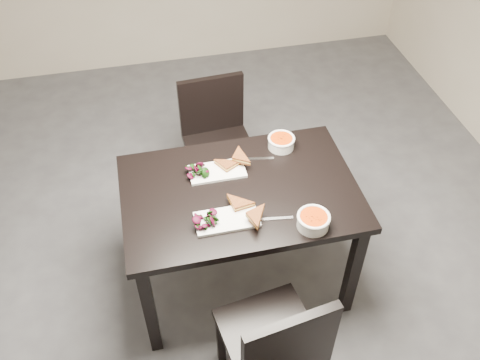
{
  "coord_description": "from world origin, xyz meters",
  "views": [
    {
      "loc": [
        -0.01,
        -1.87,
        2.63
      ],
      "look_at": [
        0.4,
        -0.06,
        0.82
      ],
      "focal_mm": 38.98,
      "sensor_mm": 36.0,
      "label": 1
    }
  ],
  "objects_px": {
    "table": "(240,203)",
    "soup_bowl_far": "(281,142)",
    "plate_far": "(217,171)",
    "chair_far": "(217,135)",
    "plate_near": "(227,220)",
    "soup_bowl_near": "(313,220)",
    "chair_near": "(277,343)"
  },
  "relations": [
    {
      "from": "chair_far",
      "to": "plate_near",
      "type": "bearing_deg",
      "value": -101.33
    },
    {
      "from": "chair_near",
      "to": "plate_near",
      "type": "xyz_separation_m",
      "value": [
        -0.11,
        0.53,
        0.27
      ]
    },
    {
      "from": "soup_bowl_near",
      "to": "table",
      "type": "bearing_deg",
      "value": 132.43
    },
    {
      "from": "chair_near",
      "to": "chair_far",
      "type": "distance_m",
      "value": 1.5
    },
    {
      "from": "table",
      "to": "plate_far",
      "type": "height_order",
      "value": "plate_far"
    },
    {
      "from": "table",
      "to": "chair_far",
      "type": "distance_m",
      "value": 0.79
    },
    {
      "from": "chair_far",
      "to": "plate_far",
      "type": "height_order",
      "value": "chair_far"
    },
    {
      "from": "table",
      "to": "plate_far",
      "type": "distance_m",
      "value": 0.21
    },
    {
      "from": "plate_near",
      "to": "soup_bowl_far",
      "type": "height_order",
      "value": "soup_bowl_far"
    },
    {
      "from": "soup_bowl_far",
      "to": "plate_near",
      "type": "bearing_deg",
      "value": -130.82
    },
    {
      "from": "chair_near",
      "to": "table",
      "type": "bearing_deg",
      "value": 81.75
    },
    {
      "from": "plate_far",
      "to": "soup_bowl_far",
      "type": "distance_m",
      "value": 0.4
    },
    {
      "from": "chair_near",
      "to": "soup_bowl_far",
      "type": "distance_m",
      "value": 1.08
    },
    {
      "from": "soup_bowl_near",
      "to": "plate_far",
      "type": "distance_m",
      "value": 0.59
    },
    {
      "from": "soup_bowl_near",
      "to": "plate_far",
      "type": "bearing_deg",
      "value": 128.77
    },
    {
      "from": "plate_near",
      "to": "chair_far",
      "type": "bearing_deg",
      "value": 82.5
    },
    {
      "from": "plate_far",
      "to": "chair_far",
      "type": "bearing_deg",
      "value": 80.15
    },
    {
      "from": "chair_near",
      "to": "soup_bowl_near",
      "type": "xyz_separation_m",
      "value": [
        0.28,
        0.41,
        0.31
      ]
    },
    {
      "from": "table",
      "to": "soup_bowl_far",
      "type": "height_order",
      "value": "soup_bowl_far"
    },
    {
      "from": "plate_far",
      "to": "soup_bowl_far",
      "type": "height_order",
      "value": "soup_bowl_far"
    },
    {
      "from": "table",
      "to": "soup_bowl_far",
      "type": "bearing_deg",
      "value": 43.16
    },
    {
      "from": "chair_far",
      "to": "soup_bowl_near",
      "type": "xyz_separation_m",
      "value": [
        0.26,
        -1.09,
        0.31
      ]
    },
    {
      "from": "chair_near",
      "to": "plate_far",
      "type": "height_order",
      "value": "chair_near"
    },
    {
      "from": "chair_near",
      "to": "soup_bowl_near",
      "type": "height_order",
      "value": "chair_near"
    },
    {
      "from": "plate_near",
      "to": "soup_bowl_far",
      "type": "xyz_separation_m",
      "value": [
        0.4,
        0.47,
        0.03
      ]
    },
    {
      "from": "soup_bowl_near",
      "to": "soup_bowl_far",
      "type": "height_order",
      "value": "soup_bowl_near"
    },
    {
      "from": "chair_far",
      "to": "soup_bowl_far",
      "type": "relative_size",
      "value": 5.66
    },
    {
      "from": "plate_near",
      "to": "plate_far",
      "type": "height_order",
      "value": "same"
    },
    {
      "from": "table",
      "to": "chair_near",
      "type": "distance_m",
      "value": 0.74
    },
    {
      "from": "table",
      "to": "chair_far",
      "type": "height_order",
      "value": "chair_far"
    },
    {
      "from": "chair_far",
      "to": "plate_far",
      "type": "relative_size",
      "value": 2.9
    },
    {
      "from": "soup_bowl_far",
      "to": "chair_near",
      "type": "bearing_deg",
      "value": -106.25
    }
  ]
}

